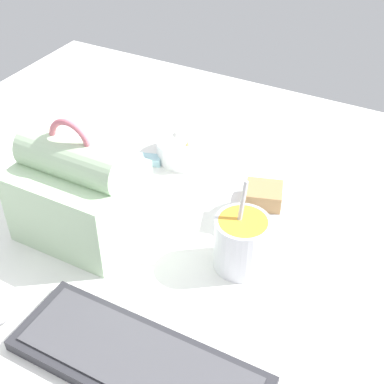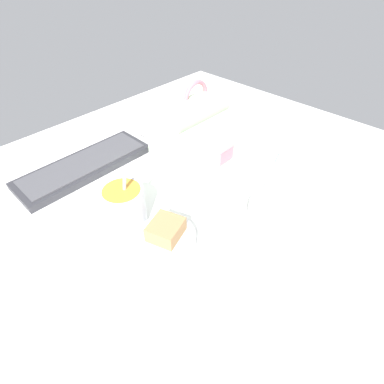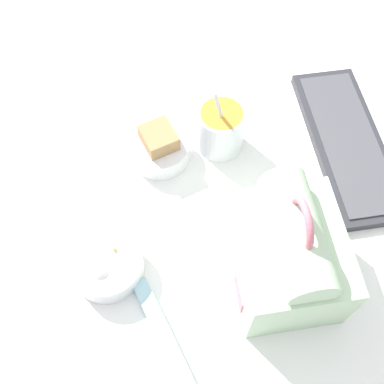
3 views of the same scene
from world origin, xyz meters
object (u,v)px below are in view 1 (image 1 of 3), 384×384
at_px(soup_cup, 241,242).
at_px(bento_bowl_sandwich, 262,209).
at_px(keyboard, 138,362).
at_px(lunch_bag, 79,192).
at_px(bento_bowl_snacks, 185,148).
at_px(chopstick_case, 110,156).

xyz_separation_m(soup_cup, bento_bowl_sandwich, (0.01, -0.11, -0.02)).
height_order(keyboard, bento_bowl_sandwich, bento_bowl_sandwich).
xyz_separation_m(lunch_bag, bento_bowl_snacks, (-0.05, -0.27, -0.06)).
height_order(soup_cup, bento_bowl_snacks, soup_cup).
bearing_deg(chopstick_case, keyboard, 129.17).
bearing_deg(chopstick_case, lunch_bag, 113.26).
bearing_deg(bento_bowl_sandwich, bento_bowl_snacks, -27.61).
bearing_deg(bento_bowl_sandwich, lunch_bag, 32.52).
xyz_separation_m(soup_cup, bento_bowl_snacks, (0.22, -0.22, -0.03)).
height_order(soup_cup, bento_bowl_sandwich, soup_cup).
bearing_deg(bento_bowl_snacks, bento_bowl_sandwich, 152.39).
bearing_deg(bento_bowl_snacks, keyboard, 111.22).
height_order(lunch_bag, bento_bowl_snacks, lunch_bag).
height_order(soup_cup, chopstick_case, soup_cup).
xyz_separation_m(keyboard, chopstick_case, (0.31, -0.38, -0.00)).
height_order(keyboard, bento_bowl_snacks, bento_bowl_snacks).
xyz_separation_m(keyboard, bento_bowl_sandwich, (-0.03, -0.35, 0.02)).
relative_size(bento_bowl_sandwich, bento_bowl_snacks, 0.95).
distance_m(keyboard, soup_cup, 0.24).
distance_m(soup_cup, chopstick_case, 0.38).
relative_size(bento_bowl_snacks, chopstick_case, 0.56).
bearing_deg(bento_bowl_snacks, lunch_bag, 80.18).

